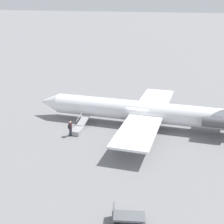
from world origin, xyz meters
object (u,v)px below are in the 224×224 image
passenger (70,128)px  luggage_cart (127,216)px  airplane_main (146,111)px  boarding_stairs (78,129)px

passenger → luggage_cart: (-9.60, 11.55, -0.54)m
airplane_main → passenger: size_ratio=15.11×
luggage_cart → passenger: bearing=-63.4°
passenger → luggage_cart: size_ratio=0.73×
boarding_stairs → passenger: 1.54m
boarding_stairs → luggage_cart: size_ratio=1.69×
boarding_stairs → airplane_main: bearing=-62.0°
airplane_main → luggage_cart: size_ratio=10.98×
airplane_main → boarding_stairs: bearing=28.0°
boarding_stairs → passenger: size_ratio=2.32×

